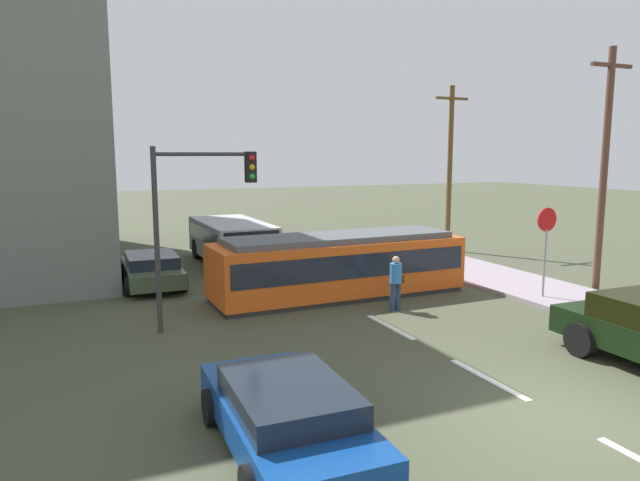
{
  "coord_description": "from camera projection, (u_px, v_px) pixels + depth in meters",
  "views": [
    {
      "loc": [
        -7.9,
        -7.07,
        4.7
      ],
      "look_at": [
        -0.49,
        9.63,
        1.93
      ],
      "focal_mm": 32.13,
      "sensor_mm": 36.0,
      "label": 1
    }
  ],
  "objects": [
    {
      "name": "lane_stripe_3",
      "position": [
        272.0,
        265.0,
        24.51
      ],
      "size": [
        0.16,
        2.4,
        0.01
      ],
      "primitive_type": "cube",
      "color": "silver",
      "rests_on": "ground"
    },
    {
      "name": "city_bus",
      "position": [
        232.0,
        239.0,
        24.69
      ],
      "size": [
        2.6,
        5.73,
        1.82
      ],
      "color": "#ABB3B4",
      "rests_on": "ground"
    },
    {
      "name": "lane_stripe_1",
      "position": [
        488.0,
        379.0,
        12.06
      ],
      "size": [
        0.16,
        2.4,
        0.01
      ],
      "primitive_type": "cube",
      "color": "silver",
      "rests_on": "ground"
    },
    {
      "name": "stop_sign",
      "position": [
        546.0,
        233.0,
        18.21
      ],
      "size": [
        0.76,
        0.07,
        2.88
      ],
      "color": "gray",
      "rests_on": "sidewalk_curb_right"
    },
    {
      "name": "lane_stripe_4",
      "position": [
        235.0,
        245.0,
        29.93
      ],
      "size": [
        0.16,
        2.4,
        0.01
      ],
      "primitive_type": "cube",
      "color": "silver",
      "rests_on": "ground"
    },
    {
      "name": "utility_pole_near",
      "position": [
        604.0,
        167.0,
        19.23
      ],
      "size": [
        1.8,
        0.24,
        8.18
      ],
      "color": "brown",
      "rests_on": "ground"
    },
    {
      "name": "parked_sedan_mid",
      "position": [
        152.0,
        269.0,
        20.46
      ],
      "size": [
        2.1,
        4.33,
        1.19
      ],
      "color": "#3C4D34",
      "rests_on": "ground"
    },
    {
      "name": "traffic_light_mast",
      "position": [
        198.0,
        202.0,
        15.12
      ],
      "size": [
        2.78,
        0.33,
        4.9
      ],
      "color": "#333333",
      "rests_on": "ground"
    },
    {
      "name": "streetcar_tram",
      "position": [
        339.0,
        264.0,
        19.02
      ],
      "size": [
        8.51,
        2.69,
        2.07
      ],
      "color": "#E55919",
      "rests_on": "ground"
    },
    {
      "name": "ground_plane",
      "position": [
        329.0,
        295.0,
        19.29
      ],
      "size": [
        120.0,
        120.0,
        0.0
      ],
      "primitive_type": "plane",
      "color": "#454A35"
    },
    {
      "name": "pedestrian_crossing",
      "position": [
        396.0,
        280.0,
        17.24
      ],
      "size": [
        0.51,
        0.36,
        1.67
      ],
      "color": "navy",
      "rests_on": "ground"
    },
    {
      "name": "lane_stripe_2",
      "position": [
        390.0,
        327.0,
        15.68
      ],
      "size": [
        0.16,
        2.4,
        0.01
      ],
      "primitive_type": "cube",
      "color": "silver",
      "rests_on": "ground"
    },
    {
      "name": "parked_sedan_near",
      "position": [
        286.0,
        414.0,
        9.04
      ],
      "size": [
        2.18,
        4.5,
        1.19
      ],
      "color": "navy",
      "rests_on": "ground"
    },
    {
      "name": "utility_pole_mid",
      "position": [
        450.0,
        166.0,
        27.59
      ],
      "size": [
        1.8,
        0.24,
        7.91
      ],
      "color": "brown",
      "rests_on": "ground"
    },
    {
      "name": "sidewalk_curb_right",
      "position": [
        573.0,
        299.0,
        18.39
      ],
      "size": [
        3.2,
        36.0,
        0.14
      ],
      "primitive_type": "cube",
      "color": "gray",
      "rests_on": "ground"
    }
  ]
}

